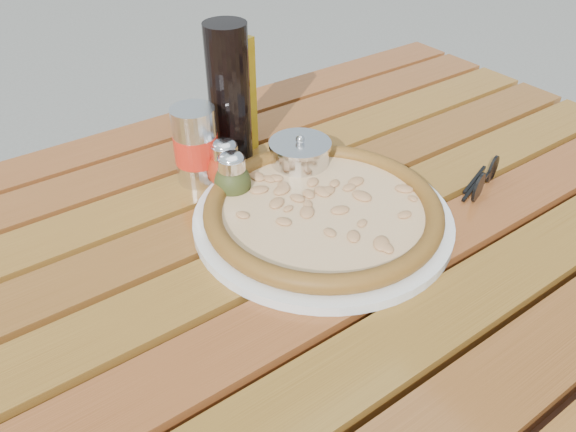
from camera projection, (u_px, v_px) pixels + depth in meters
table at (296, 282)px, 0.80m from camera, size 1.40×0.90×0.75m
plate at (322, 218)px, 0.78m from camera, size 0.42×0.42×0.01m
pizza at (323, 209)px, 0.77m from camera, size 0.43×0.43×0.03m
pepper_shaker at (225, 165)px, 0.84m from camera, size 0.06×0.06×0.08m
oregano_shaker at (232, 178)px, 0.81m from camera, size 0.07×0.07×0.08m
dark_bottle at (229, 94)px, 0.87m from camera, size 0.07×0.07×0.22m
soda_can at (196, 146)px, 0.84m from camera, size 0.08×0.08×0.12m
olive_oil_cruet at (232, 95)px, 0.90m from camera, size 0.07×0.07×0.21m
parmesan_tin at (300, 159)px, 0.87m from camera, size 0.11×0.11×0.07m
sunglasses at (484, 179)px, 0.85m from camera, size 0.11×0.06×0.04m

